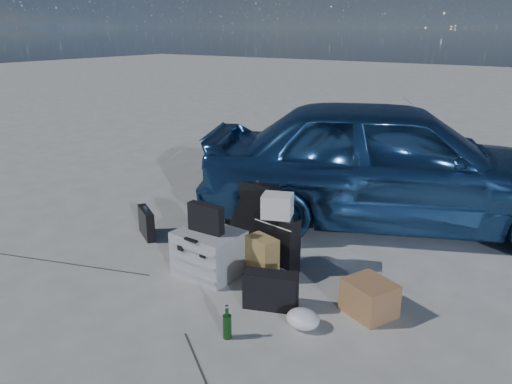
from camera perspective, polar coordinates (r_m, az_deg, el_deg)
ground at (r=4.55m, az=-4.09°, el=-10.56°), size 60.00×60.00×0.00m
car at (r=5.88m, az=15.36°, el=3.29°), size 4.65×3.36×1.47m
pelican_case at (r=4.68m, az=-5.37°, el=-6.88°), size 0.59×0.49×0.42m
laptop_bag at (r=4.54m, az=-5.75°, el=-3.00°), size 0.36×0.10×0.27m
briefcase at (r=5.60m, az=-12.41°, el=-3.46°), size 0.39×0.28×0.31m
suitcase_left at (r=5.29m, az=-0.23°, el=-2.23°), size 0.53×0.21×0.68m
suitcase_right at (r=4.73m, az=2.42°, el=-5.76°), size 0.46×0.23×0.53m
white_carton at (r=4.57m, az=2.46°, el=-1.58°), size 0.33×0.30×0.22m
duffel_bag at (r=5.61m, az=0.06°, el=-2.81°), size 0.69×0.32×0.34m
flat_box_white at (r=5.54m, az=-0.12°, el=-0.80°), size 0.50×0.42×0.08m
flat_box_black at (r=5.53m, az=-0.21°, el=-0.03°), size 0.35×0.30×0.06m
kraft_bag at (r=4.59m, az=0.68°, el=-7.48°), size 0.33×0.25×0.39m
cardboard_box at (r=4.17m, az=12.83°, el=-11.70°), size 0.47×0.45×0.28m
plastic_bag at (r=3.95m, az=5.38°, el=-14.24°), size 0.27×0.24×0.15m
messenger_bag at (r=4.14m, az=1.70°, el=-11.17°), size 0.47×0.31×0.31m
green_bottle at (r=3.79m, az=-3.32°, el=-14.69°), size 0.07×0.07×0.26m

